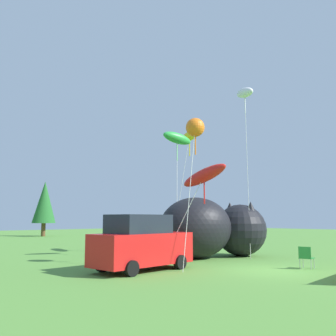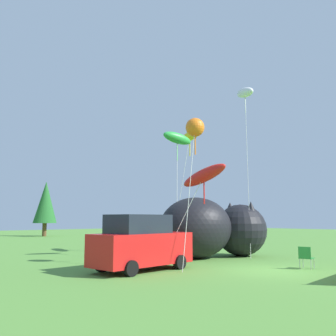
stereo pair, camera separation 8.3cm
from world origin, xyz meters
TOP-DOWN VIEW (x-y plane):
  - ground_plane at (0.00, 0.00)m, footprint 120.00×120.00m
  - parked_car at (-3.90, 3.68)m, footprint 4.50×2.20m
  - folding_chair at (1.53, -0.63)m, footprint 0.63×0.63m
  - inflatable_cat at (2.08, 5.02)m, footprint 6.69×4.38m
  - kite_green_fish at (0.87, 6.43)m, footprint 2.43×1.86m
  - kite_red_lizard at (-0.82, 2.94)m, footprint 1.87×2.68m
  - kite_white_ghost at (4.91, 4.57)m, footprint 2.48×2.33m
  - kite_orange_flower at (-1.07, 3.24)m, footprint 2.36×1.47m
  - kite_yellow_hero at (3.40, 7.88)m, footprint 1.82×2.63m
  - horizon_tree_east at (6.24, 34.83)m, footprint 2.76×2.76m

SIDE VIEW (x-z plane):
  - ground_plane at x=0.00m, z-range 0.00..0.00m
  - folding_chair at x=1.53m, z-range 0.07..1.00m
  - parked_car at x=-3.90m, z-range -0.04..2.22m
  - inflatable_cat at x=2.08m, z-range -0.12..3.11m
  - horizon_tree_east at x=6.24m, z-range 0.75..7.33m
  - kite_red_lizard at x=-0.82m, z-range 1.67..6.44m
  - kite_orange_flower at x=-1.07m, z-range 2.93..9.74m
  - kite_green_fish at x=0.87m, z-range 3.07..10.15m
  - kite_yellow_hero at x=3.40m, z-range 3.38..11.31m
  - kite_white_ghost at x=4.91m, z-range 4.61..14.92m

